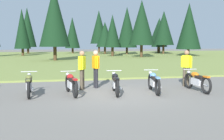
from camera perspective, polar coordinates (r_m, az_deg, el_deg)
ground_plane at (r=10.98m, az=0.66°, el=-4.98°), size 140.00×140.00×0.00m
grass_moorland at (r=36.80m, az=-8.38°, el=2.54°), size 80.00×44.00×0.10m
forest_treeline at (r=44.87m, az=-3.54°, el=8.52°), size 39.87×27.06×7.99m
motorcycle_olive at (r=11.13m, az=-16.59°, el=-2.79°), size 0.62×2.10×0.88m
motorcycle_red at (r=10.97m, az=-8.34°, el=-2.74°), size 0.64×2.09×0.88m
motorcycle_black at (r=11.04m, az=0.70°, el=-2.62°), size 0.62×2.10×0.88m
motorcycle_sky_blue at (r=11.46m, az=8.54°, el=-2.38°), size 0.62×2.09×0.88m
motorcycle_orange at (r=12.15m, az=16.96°, el=-2.11°), size 0.62×2.10×0.88m
rider_checking_bike at (r=11.98m, az=-6.15°, el=0.46°), size 0.35×0.51×1.67m
rider_near_row_end at (r=12.42m, az=-3.35°, el=0.67°), size 0.29×0.54×1.67m
rider_with_back_turned at (r=13.27m, az=14.96°, el=0.81°), size 0.40×0.44×1.67m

